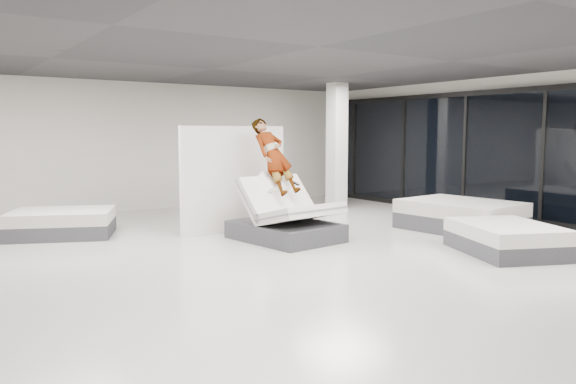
{
  "coord_description": "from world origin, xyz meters",
  "views": [
    {
      "loc": [
        -5.06,
        -6.74,
        1.94
      ],
      "look_at": [
        -0.1,
        0.64,
        1.0
      ],
      "focal_mm": 35.0,
      "sensor_mm": 36.0,
      "label": 1
    }
  ],
  "objects_px": {
    "flat_bed_right_far": "(460,216)",
    "flat_bed_right_near": "(506,239)",
    "column": "(337,146)",
    "divider_panel": "(234,179)",
    "hero_bed": "(286,220)",
    "flat_bed_left_far": "(62,223)",
    "person": "(274,173)",
    "remote": "(296,183)"
  },
  "relations": [
    {
      "from": "hero_bed",
      "to": "flat_bed_right_far",
      "type": "xyz_separation_m",
      "value": [
        3.48,
        -1.05,
        -0.08
      ]
    },
    {
      "from": "divider_panel",
      "to": "column",
      "type": "bearing_deg",
      "value": 20.57
    },
    {
      "from": "flat_bed_left_far",
      "to": "column",
      "type": "distance_m",
      "value": 6.91
    },
    {
      "from": "hero_bed",
      "to": "flat_bed_left_far",
      "type": "bearing_deg",
      "value": 140.51
    },
    {
      "from": "divider_panel",
      "to": "remote",
      "type": "bearing_deg",
      "value": -69.63
    },
    {
      "from": "hero_bed",
      "to": "remote",
      "type": "xyz_separation_m",
      "value": [
        0.22,
        0.01,
        0.65
      ]
    },
    {
      "from": "flat_bed_right_near",
      "to": "column",
      "type": "relative_size",
      "value": 0.67
    },
    {
      "from": "remote",
      "to": "column",
      "type": "distance_m",
      "value": 4.41
    },
    {
      "from": "flat_bed_right_far",
      "to": "flat_bed_left_far",
      "type": "relative_size",
      "value": 1.04
    },
    {
      "from": "flat_bed_right_near",
      "to": "remote",
      "type": "bearing_deg",
      "value": 125.84
    },
    {
      "from": "hero_bed",
      "to": "divider_panel",
      "type": "distance_m",
      "value": 1.56
    },
    {
      "from": "person",
      "to": "flat_bed_left_far",
      "type": "xyz_separation_m",
      "value": [
        -3.23,
        2.37,
        -0.95
      ]
    },
    {
      "from": "flat_bed_right_far",
      "to": "flat_bed_right_near",
      "type": "distance_m",
      "value": 2.18
    },
    {
      "from": "flat_bed_right_near",
      "to": "column",
      "type": "bearing_deg",
      "value": 78.66
    },
    {
      "from": "flat_bed_right_far",
      "to": "divider_panel",
      "type": "bearing_deg",
      "value": 147.48
    },
    {
      "from": "hero_bed",
      "to": "flat_bed_right_near",
      "type": "height_order",
      "value": "hero_bed"
    },
    {
      "from": "divider_panel",
      "to": "flat_bed_left_far",
      "type": "xyz_separation_m",
      "value": [
        -2.96,
        1.33,
        -0.79
      ]
    },
    {
      "from": "flat_bed_right_far",
      "to": "flat_bed_left_far",
      "type": "distance_m",
      "value": 7.73
    },
    {
      "from": "person",
      "to": "remote",
      "type": "distance_m",
      "value": 0.45
    },
    {
      "from": "hero_bed",
      "to": "flat_bed_right_near",
      "type": "xyz_separation_m",
      "value": [
        2.33,
        -2.91,
        -0.13
      ]
    },
    {
      "from": "remote",
      "to": "flat_bed_left_far",
      "type": "distance_m",
      "value": 4.48
    },
    {
      "from": "hero_bed",
      "to": "flat_bed_right_near",
      "type": "relative_size",
      "value": 0.94
    },
    {
      "from": "person",
      "to": "flat_bed_right_far",
      "type": "height_order",
      "value": "person"
    },
    {
      "from": "hero_bed",
      "to": "divider_panel",
      "type": "xyz_separation_m",
      "value": [
        -0.32,
        1.37,
        0.67
      ]
    },
    {
      "from": "column",
      "to": "hero_bed",
      "type": "bearing_deg",
      "value": -140.22
    },
    {
      "from": "flat_bed_left_far",
      "to": "column",
      "type": "xyz_separation_m",
      "value": [
        6.77,
        0.21,
        1.35
      ]
    },
    {
      "from": "person",
      "to": "flat_bed_right_near",
      "type": "distance_m",
      "value": 4.13
    },
    {
      "from": "person",
      "to": "hero_bed",
      "type": "bearing_deg",
      "value": -90.0
    },
    {
      "from": "flat_bed_right_far",
      "to": "column",
      "type": "xyz_separation_m",
      "value": [
        0.01,
        3.96,
        1.31
      ]
    },
    {
      "from": "person",
      "to": "remote",
      "type": "relative_size",
      "value": 11.25
    },
    {
      "from": "flat_bed_right_near",
      "to": "person",
      "type": "bearing_deg",
      "value": 126.23
    },
    {
      "from": "divider_panel",
      "to": "column",
      "type": "relative_size",
      "value": 0.71
    },
    {
      "from": "person",
      "to": "flat_bed_right_far",
      "type": "xyz_separation_m",
      "value": [
        3.52,
        -1.39,
        -0.91
      ]
    },
    {
      "from": "divider_panel",
      "to": "flat_bed_right_near",
      "type": "xyz_separation_m",
      "value": [
        2.65,
        -4.28,
        -0.79
      ]
    },
    {
      "from": "person",
      "to": "column",
      "type": "relative_size",
      "value": 0.49
    },
    {
      "from": "remote",
      "to": "column",
      "type": "xyz_separation_m",
      "value": [
        3.28,
        2.9,
        0.57
      ]
    },
    {
      "from": "person",
      "to": "divider_panel",
      "type": "bearing_deg",
      "value": 97.62
    },
    {
      "from": "divider_panel",
      "to": "hero_bed",
      "type": "bearing_deg",
      "value": -78.19
    },
    {
      "from": "hero_bed",
      "to": "column",
      "type": "relative_size",
      "value": 0.63
    },
    {
      "from": "person",
      "to": "column",
      "type": "bearing_deg",
      "value": 28.66
    },
    {
      "from": "hero_bed",
      "to": "divider_panel",
      "type": "bearing_deg",
      "value": 103.21
    },
    {
      "from": "divider_panel",
      "to": "flat_bed_left_far",
      "type": "relative_size",
      "value": 1.04
    }
  ]
}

